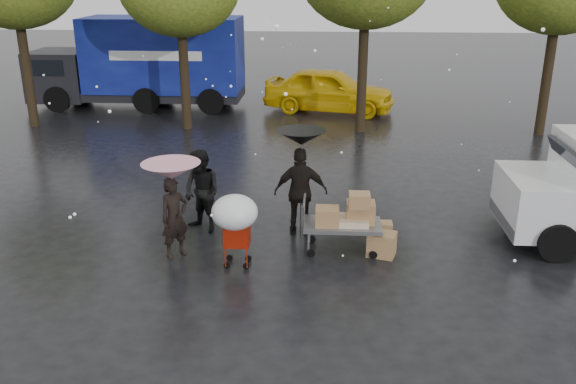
# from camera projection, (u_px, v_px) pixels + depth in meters

# --- Properties ---
(ground) EXTENTS (90.00, 90.00, 0.00)m
(ground) POSITION_uv_depth(u_px,v_px,m) (252.00, 259.00, 11.70)
(ground) COLOR black
(ground) RESTS_ON ground
(person_pink) EXTENTS (0.68, 0.68, 1.58)m
(person_pink) POSITION_uv_depth(u_px,v_px,m) (175.00, 218.00, 11.59)
(person_pink) COLOR black
(person_pink) RESTS_ON ground
(person_middle) EXTENTS (1.08, 1.03, 1.76)m
(person_middle) POSITION_uv_depth(u_px,v_px,m) (202.00, 191.00, 12.70)
(person_middle) COLOR black
(person_middle) RESTS_ON ground
(person_black) EXTENTS (1.13, 0.53, 1.87)m
(person_black) POSITION_uv_depth(u_px,v_px,m) (301.00, 192.00, 12.52)
(person_black) COLOR black
(person_black) RESTS_ON ground
(umbrella_pink) EXTENTS (1.11, 1.11, 1.89)m
(umbrella_pink) POSITION_uv_depth(u_px,v_px,m) (171.00, 171.00, 11.26)
(umbrella_pink) COLOR #4C4C4C
(umbrella_pink) RESTS_ON ground
(umbrella_black) EXTENTS (0.98, 0.98, 2.24)m
(umbrella_black) POSITION_uv_depth(u_px,v_px,m) (301.00, 138.00, 12.12)
(umbrella_black) COLOR #4C4C4C
(umbrella_black) RESTS_ON ground
(vendor_cart) EXTENTS (1.52, 0.80, 1.27)m
(vendor_cart) POSITION_uv_depth(u_px,v_px,m) (347.00, 217.00, 11.81)
(vendor_cart) COLOR slate
(vendor_cart) RESTS_ON ground
(shopping_cart) EXTENTS (0.84, 0.84, 1.46)m
(shopping_cart) POSITION_uv_depth(u_px,v_px,m) (235.00, 216.00, 10.97)
(shopping_cart) COLOR #A11A09
(shopping_cart) RESTS_ON ground
(blue_truck) EXTENTS (8.30, 2.60, 3.50)m
(blue_truck) POSITION_uv_depth(u_px,v_px,m) (144.00, 63.00, 23.98)
(blue_truck) COLOR navy
(blue_truck) RESTS_ON ground
(box_ground_near) EXTENTS (0.61, 0.54, 0.47)m
(box_ground_near) POSITION_uv_depth(u_px,v_px,m) (382.00, 244.00, 11.80)
(box_ground_near) COLOR brown
(box_ground_near) RESTS_ON ground
(box_ground_far) EXTENTS (0.40, 0.31, 0.31)m
(box_ground_far) POSITION_uv_depth(u_px,v_px,m) (382.00, 229.00, 12.66)
(box_ground_far) COLOR brown
(box_ground_far) RESTS_ON ground
(yellow_taxi) EXTENTS (5.28, 2.99, 1.69)m
(yellow_taxi) POSITION_uv_depth(u_px,v_px,m) (329.00, 90.00, 23.47)
(yellow_taxi) COLOR yellow
(yellow_taxi) RESTS_ON ground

